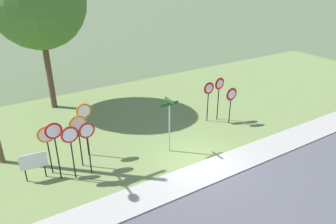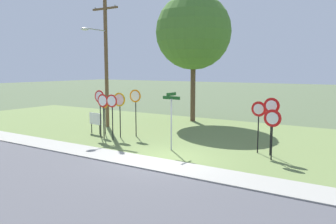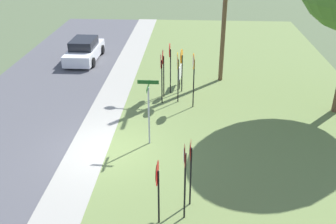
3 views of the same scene
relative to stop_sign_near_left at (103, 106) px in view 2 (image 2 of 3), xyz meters
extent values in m
plane|color=#4C5B3D|center=(5.19, -1.82, -1.86)|extent=(160.00, 160.00, 0.00)
cube|color=#4C4C51|center=(5.19, -6.62, -1.85)|extent=(44.00, 6.40, 0.01)
cube|color=#99968C|center=(5.19, -2.62, -1.83)|extent=(44.00, 1.60, 0.06)
cube|color=olive|center=(5.19, 4.18, -1.84)|extent=(44.00, 12.00, 0.04)
cylinder|color=black|center=(0.00, 0.03, -0.72)|extent=(0.06, 0.06, 2.19)
cylinder|color=red|center=(0.00, -0.01, 0.32)|extent=(0.73, 0.04, 0.73)
cylinder|color=white|center=(0.00, -0.03, 0.32)|extent=(0.57, 0.02, 0.57)
cylinder|color=black|center=(1.10, 1.53, -0.62)|extent=(0.06, 0.06, 2.39)
cylinder|color=orange|center=(1.10, 1.49, 0.52)|extent=(0.73, 0.09, 0.73)
cylinder|color=white|center=(1.10, 1.48, 0.52)|extent=(0.57, 0.06, 0.57)
cylinder|color=black|center=(0.56, 0.78, -0.71)|extent=(0.06, 0.06, 2.22)
cylinder|color=gold|center=(0.56, 0.74, 0.34)|extent=(0.78, 0.09, 0.78)
cylinder|color=white|center=(0.56, 0.72, 0.34)|extent=(0.61, 0.06, 0.61)
cylinder|color=black|center=(-0.54, 0.34, -0.63)|extent=(0.06, 0.06, 2.37)
cylinder|color=red|center=(-0.54, 0.30, 0.50)|extent=(0.71, 0.03, 0.71)
cylinder|color=white|center=(-0.54, 0.28, 0.50)|extent=(0.55, 0.01, 0.55)
cylinder|color=black|center=(-0.75, 0.93, -0.82)|extent=(0.06, 0.06, 2.00)
cylinder|color=orange|center=(-0.75, 0.89, 0.12)|extent=(0.74, 0.12, 0.74)
cylinder|color=white|center=(-0.75, 0.87, 0.12)|extent=(0.58, 0.09, 0.58)
cylinder|color=black|center=(0.69, -0.01, -0.71)|extent=(0.06, 0.06, 2.21)
cylinder|color=red|center=(0.69, -0.05, 0.34)|extent=(0.70, 0.08, 0.70)
cylinder|color=white|center=(0.69, -0.07, 0.34)|extent=(0.54, 0.05, 0.55)
cylinder|color=black|center=(9.17, 0.54, -0.87)|extent=(0.06, 0.06, 1.89)
cone|color=red|center=(9.17, 0.50, 0.00)|extent=(0.75, 0.05, 0.75)
cone|color=silver|center=(9.17, 0.48, 0.00)|extent=(0.51, 0.03, 0.51)
cylinder|color=black|center=(8.91, 1.29, -0.65)|extent=(0.06, 0.06, 2.33)
cone|color=red|center=(8.91, 1.25, 0.44)|extent=(0.71, 0.08, 0.71)
cone|color=white|center=(8.91, 1.23, 0.44)|extent=(0.48, 0.05, 0.48)
cylinder|color=black|center=(8.28, 1.46, -0.76)|extent=(0.06, 0.06, 2.12)
cone|color=red|center=(8.28, 1.42, 0.24)|extent=(0.70, 0.05, 0.70)
cone|color=silver|center=(8.28, 1.40, 0.24)|extent=(0.48, 0.03, 0.48)
cylinder|color=#9EA0A8|center=(4.60, -0.23, -0.60)|extent=(0.07, 0.07, 2.44)
cylinder|color=#9EA0A8|center=(4.60, -0.23, 0.64)|extent=(0.09, 0.09, 0.03)
cube|color=#19511E|center=(4.60, -0.23, 0.70)|extent=(0.96, 0.03, 0.15)
cube|color=#19511E|center=(4.60, -0.23, 0.87)|extent=(0.03, 0.82, 0.15)
cylinder|color=brown|center=(-2.53, 3.07, 2.58)|extent=(0.24, 0.24, 8.80)
cube|color=brown|center=(-2.53, 3.07, 5.93)|extent=(2.10, 0.12, 0.12)
cylinder|color=gray|center=(-3.38, 3.07, 6.03)|extent=(0.09, 0.09, 0.10)
cylinder|color=gray|center=(-1.68, 3.07, 6.03)|extent=(0.09, 0.09, 0.10)
cylinder|color=#9EA0A8|center=(-2.53, 2.16, 4.52)|extent=(0.08, 1.83, 0.08)
ellipsoid|color=#B7B7BC|center=(-2.53, 1.24, 4.46)|extent=(0.40, 0.56, 0.18)
cylinder|color=black|center=(-1.82, 0.89, -1.54)|extent=(0.05, 0.05, 0.55)
cylinder|color=black|center=(-1.06, 0.80, -1.54)|extent=(0.05, 0.05, 0.55)
cube|color=white|center=(-1.44, 0.84, -0.92)|extent=(1.09, 0.17, 0.70)
cylinder|color=brown|center=(1.14, 8.32, 0.77)|extent=(0.36, 0.36, 5.17)
sphere|color=#47752D|center=(1.14, 8.32, 4.72)|extent=(5.47, 5.47, 5.47)
camera|label=1|loc=(-2.54, -11.58, 6.44)|focal=33.80mm
camera|label=2|loc=(13.07, -13.77, 2.07)|focal=36.29mm
camera|label=3|loc=(18.03, 1.36, 6.42)|focal=41.12mm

